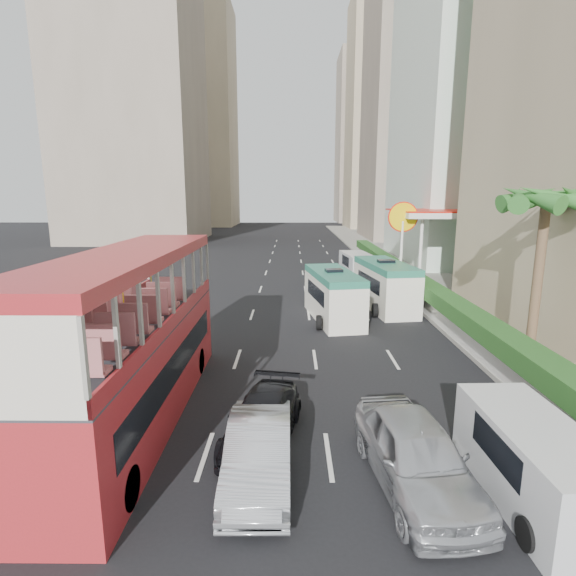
{
  "coord_description": "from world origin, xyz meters",
  "views": [
    {
      "loc": [
        -1.36,
        -12.49,
        6.61
      ],
      "look_at": [
        -1.5,
        4.0,
        3.2
      ],
      "focal_mm": 28.0,
      "sensor_mm": 36.0,
      "label": 1
    }
  ],
  "objects_px": {
    "minibus_far": "(385,285)",
    "panel_van_near": "(534,463)",
    "palm_tree": "(537,284)",
    "double_decker_bus": "(133,338)",
    "car_silver_lane_b": "(414,486)",
    "shell_station": "(435,245)",
    "minibus_near": "(333,296)",
    "panel_van_far": "(357,265)",
    "car_black": "(263,439)",
    "car_silver_lane_a": "(259,478)",
    "van_asset": "(322,288)"
  },
  "relations": [
    {
      "from": "minibus_far",
      "to": "panel_van_near",
      "type": "bearing_deg",
      "value": -98.73
    },
    {
      "from": "panel_van_near",
      "to": "palm_tree",
      "type": "distance_m",
      "value": 8.93
    },
    {
      "from": "double_decker_bus",
      "to": "car_silver_lane_b",
      "type": "relative_size",
      "value": 2.29
    },
    {
      "from": "minibus_far",
      "to": "shell_station",
      "type": "xyz_separation_m",
      "value": [
        5.82,
        9.38,
        1.37
      ]
    },
    {
      "from": "double_decker_bus",
      "to": "minibus_near",
      "type": "xyz_separation_m",
      "value": [
        6.89,
        11.1,
        -1.22
      ]
    },
    {
      "from": "car_silver_lane_b",
      "to": "palm_tree",
      "type": "relative_size",
      "value": 0.75
    },
    {
      "from": "minibus_near",
      "to": "panel_van_far",
      "type": "xyz_separation_m",
      "value": [
        3.12,
        12.84,
        -0.33
      ]
    },
    {
      "from": "car_black",
      "to": "panel_van_far",
      "type": "xyz_separation_m",
      "value": [
        6.15,
        25.14,
        0.98
      ]
    },
    {
      "from": "car_silver_lane_a",
      "to": "minibus_far",
      "type": "distance_m",
      "value": 17.79
    },
    {
      "from": "double_decker_bus",
      "to": "car_black",
      "type": "bearing_deg",
      "value": -17.36
    },
    {
      "from": "car_silver_lane_a",
      "to": "car_silver_lane_b",
      "type": "bearing_deg",
      "value": -4.69
    },
    {
      "from": "car_silver_lane_a",
      "to": "shell_station",
      "type": "relative_size",
      "value": 0.53
    },
    {
      "from": "minibus_near",
      "to": "panel_van_near",
      "type": "xyz_separation_m",
      "value": [
        3.05,
        -14.75,
        -0.42
      ]
    },
    {
      "from": "car_silver_lane_a",
      "to": "car_black",
      "type": "distance_m",
      "value": 1.75
    },
    {
      "from": "palm_tree",
      "to": "van_asset",
      "type": "bearing_deg",
      "value": 114.27
    },
    {
      "from": "car_silver_lane_a",
      "to": "shell_station",
      "type": "xyz_separation_m",
      "value": [
        12.13,
        25.95,
        2.75
      ]
    },
    {
      "from": "car_silver_lane_b",
      "to": "panel_van_far",
      "type": "height_order",
      "value": "panel_van_far"
    },
    {
      "from": "car_silver_lane_a",
      "to": "car_black",
      "type": "bearing_deg",
      "value": 89.94
    },
    {
      "from": "minibus_near",
      "to": "palm_tree",
      "type": "bearing_deg",
      "value": -55.27
    },
    {
      "from": "palm_tree",
      "to": "minibus_near",
      "type": "bearing_deg",
      "value": 134.25
    },
    {
      "from": "panel_van_far",
      "to": "palm_tree",
      "type": "bearing_deg",
      "value": -85.76
    },
    {
      "from": "double_decker_bus",
      "to": "minibus_far",
      "type": "relative_size",
      "value": 1.77
    },
    {
      "from": "panel_van_near",
      "to": "car_black",
      "type": "bearing_deg",
      "value": 156.36
    },
    {
      "from": "double_decker_bus",
      "to": "palm_tree",
      "type": "height_order",
      "value": "palm_tree"
    },
    {
      "from": "car_silver_lane_b",
      "to": "minibus_far",
      "type": "distance_m",
      "value": 17.1
    },
    {
      "from": "car_silver_lane_a",
      "to": "panel_van_far",
      "type": "bearing_deg",
      "value": 76.53
    },
    {
      "from": "car_silver_lane_a",
      "to": "car_black",
      "type": "relative_size",
      "value": 1.02
    },
    {
      "from": "car_silver_lane_b",
      "to": "minibus_near",
      "type": "bearing_deg",
      "value": 85.23
    },
    {
      "from": "car_silver_lane_a",
      "to": "panel_van_far",
      "type": "distance_m",
      "value": 27.59
    },
    {
      "from": "panel_van_far",
      "to": "shell_station",
      "type": "xyz_separation_m",
      "value": [
        6.0,
        -0.93,
        1.77
      ]
    },
    {
      "from": "double_decker_bus",
      "to": "minibus_far",
      "type": "bearing_deg",
      "value": 53.24
    },
    {
      "from": "car_silver_lane_b",
      "to": "minibus_far",
      "type": "xyz_separation_m",
      "value": [
        2.7,
        16.83,
        1.38
      ]
    },
    {
      "from": "car_black",
      "to": "panel_van_far",
      "type": "distance_m",
      "value": 25.9
    },
    {
      "from": "car_silver_lane_a",
      "to": "minibus_near",
      "type": "relative_size",
      "value": 0.72
    },
    {
      "from": "minibus_near",
      "to": "double_decker_bus",
      "type": "bearing_deg",
      "value": -131.34
    },
    {
      "from": "panel_van_far",
      "to": "palm_tree",
      "type": "xyz_separation_m",
      "value": [
        3.8,
        -19.93,
        2.4
      ]
    },
    {
      "from": "panel_van_near",
      "to": "shell_station",
      "type": "xyz_separation_m",
      "value": [
        6.07,
        26.65,
        1.86
      ]
    },
    {
      "from": "car_silver_lane_b",
      "to": "minibus_near",
      "type": "xyz_separation_m",
      "value": [
        -0.59,
        14.31,
        1.31
      ]
    },
    {
      "from": "palm_tree",
      "to": "shell_station",
      "type": "height_order",
      "value": "palm_tree"
    },
    {
      "from": "car_black",
      "to": "minibus_far",
      "type": "height_order",
      "value": "minibus_far"
    },
    {
      "from": "car_silver_lane_b",
      "to": "palm_tree",
      "type": "xyz_separation_m",
      "value": [
        6.32,
        7.21,
        3.38
      ]
    },
    {
      "from": "car_silver_lane_b",
      "to": "shell_station",
      "type": "relative_size",
      "value": 0.6
    },
    {
      "from": "car_silver_lane_b",
      "to": "panel_van_far",
      "type": "distance_m",
      "value": 27.28
    },
    {
      "from": "minibus_near",
      "to": "panel_van_near",
      "type": "height_order",
      "value": "minibus_near"
    },
    {
      "from": "car_black",
      "to": "panel_van_far",
      "type": "relative_size",
      "value": 0.85
    },
    {
      "from": "car_silver_lane_a",
      "to": "van_asset",
      "type": "xyz_separation_m",
      "value": [
        2.99,
        22.36,
        0.0
      ]
    },
    {
      "from": "car_silver_lane_b",
      "to": "minibus_far",
      "type": "height_order",
      "value": "minibus_far"
    },
    {
      "from": "minibus_far",
      "to": "palm_tree",
      "type": "height_order",
      "value": "palm_tree"
    },
    {
      "from": "car_silver_lane_a",
      "to": "minibus_far",
      "type": "bearing_deg",
      "value": 68.55
    },
    {
      "from": "van_asset",
      "to": "palm_tree",
      "type": "distance_m",
      "value": 17.23
    }
  ]
}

